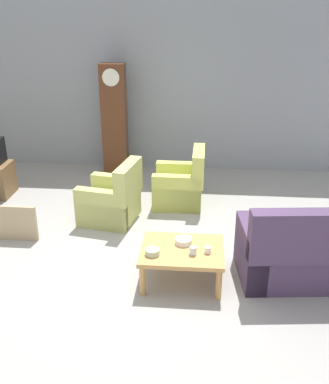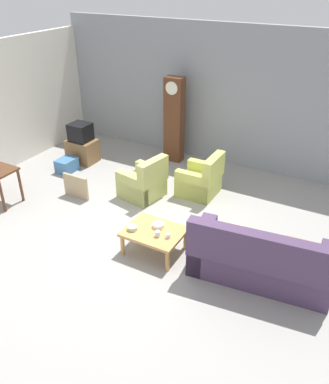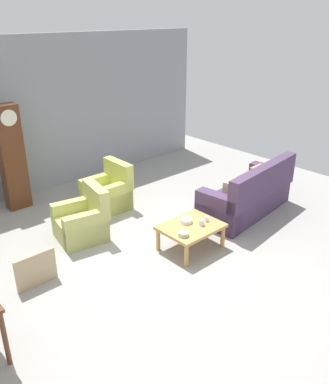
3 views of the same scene
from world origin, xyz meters
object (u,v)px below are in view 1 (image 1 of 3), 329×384
object	(u,v)px
armchair_olive_near	(112,201)
framed_picture_leaning	(15,223)
grandfather_clock	(114,121)
cup_white_porcelain	(208,250)
cup_blue_rimmed	(193,251)
bowl_white_stacked	(183,241)
armchair_olive_far	(181,186)
bowl_shallow_green	(152,252)
coffee_table_wood	(182,253)

from	to	relation	value
armchair_olive_near	framed_picture_leaning	bearing A→B (deg)	-149.53
grandfather_clock	cup_white_porcelain	xyz separation A→B (m)	(1.71, -3.47, -0.57)
cup_white_porcelain	armchair_olive_near	bearing A→B (deg)	132.48
cup_blue_rimmed	armchair_olive_near	bearing A→B (deg)	128.11
cup_blue_rimmed	bowl_white_stacked	distance (m)	0.26
armchair_olive_far	bowl_shallow_green	world-z (taller)	armchair_olive_far
armchair_olive_near	coffee_table_wood	distance (m)	1.85
framed_picture_leaning	armchair_olive_far	bearing A→B (deg)	32.17
framed_picture_leaning	bowl_shallow_green	world-z (taller)	framed_picture_leaning
bowl_shallow_green	cup_white_porcelain	bearing A→B (deg)	8.04
armchair_olive_far	bowl_white_stacked	size ratio (longest dim) A/B	4.66
bowl_white_stacked	bowl_shallow_green	distance (m)	0.44
bowl_white_stacked	bowl_shallow_green	bearing A→B (deg)	-140.66
grandfather_clock	bowl_white_stacked	bearing A→B (deg)	-66.48
coffee_table_wood	framed_picture_leaning	size ratio (longest dim) A/B	1.60
bowl_shallow_green	grandfather_clock	bearing A→B (deg)	107.06
framed_picture_leaning	cup_blue_rimmed	bearing A→B (deg)	-19.76
cup_white_porcelain	bowl_shallow_green	size ratio (longest dim) A/B	0.46
bowl_white_stacked	cup_white_porcelain	bearing A→B (deg)	-33.47
coffee_table_wood	grandfather_clock	world-z (taller)	grandfather_clock
coffee_table_wood	framed_picture_leaning	xyz separation A→B (m)	(-2.32, 0.77, -0.11)
framed_picture_leaning	bowl_shallow_green	bearing A→B (deg)	-24.80
cup_white_porcelain	bowl_white_stacked	size ratio (longest dim) A/B	0.39
cup_blue_rimmed	grandfather_clock	bearing A→B (deg)	113.74
bowl_shallow_green	cup_blue_rimmed	bearing A→B (deg)	5.23
armchair_olive_near	armchair_olive_far	world-z (taller)	same
grandfather_clock	cup_white_porcelain	bearing A→B (deg)	-63.72
cup_white_porcelain	bowl_white_stacked	distance (m)	0.34
cup_blue_rimmed	armchair_olive_far	bearing A→B (deg)	96.37
armchair_olive_near	bowl_white_stacked	world-z (taller)	armchair_olive_near
armchair_olive_near	armchair_olive_far	distance (m)	1.20
bowl_white_stacked	bowl_shallow_green	size ratio (longest dim) A/B	1.19
framed_picture_leaning	bowl_shallow_green	size ratio (longest dim) A/B	3.62
grandfather_clock	armchair_olive_near	bearing A→B (deg)	-81.16
cup_white_porcelain	framed_picture_leaning	bearing A→B (deg)	162.32
armchair_olive_far	bowl_shallow_green	bearing A→B (deg)	-95.02
framed_picture_leaning	cup_white_porcelain	world-z (taller)	framed_picture_leaning
armchair_olive_far	armchair_olive_near	bearing A→B (deg)	-145.85
armchair_olive_far	cup_blue_rimmed	size ratio (longest dim) A/B	9.56
armchair_olive_near	bowl_shallow_green	distance (m)	1.82
framed_picture_leaning	cup_white_porcelain	size ratio (longest dim) A/B	7.82
bowl_white_stacked	bowl_shallow_green	world-z (taller)	same
armchair_olive_far	cup_white_porcelain	size ratio (longest dim) A/B	11.99
armchair_olive_near	bowl_white_stacked	bearing A→B (deg)	-50.21
grandfather_clock	bowl_shallow_green	size ratio (longest dim) A/B	12.37
coffee_table_wood	bowl_white_stacked	xyz separation A→B (m)	(0.01, 0.12, 0.09)
cup_white_porcelain	cup_blue_rimmed	xyz separation A→B (m)	(-0.17, -0.05, 0.01)
armchair_olive_far	coffee_table_wood	distance (m)	2.16
framed_picture_leaning	cup_white_porcelain	bearing A→B (deg)	-17.68
cup_white_porcelain	bowl_shallow_green	distance (m)	0.63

